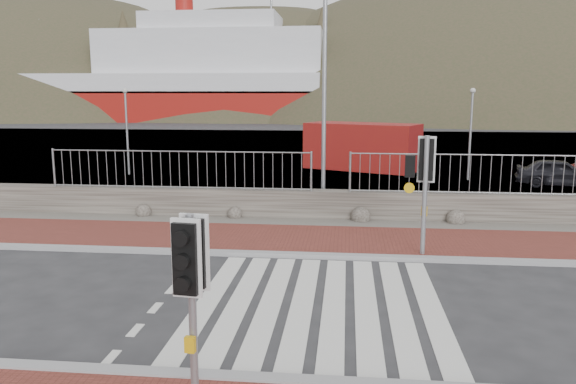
# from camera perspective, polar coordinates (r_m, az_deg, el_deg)

# --- Properties ---
(ground) EXTENTS (220.00, 220.00, 0.00)m
(ground) POSITION_cam_1_polar(r_m,az_deg,el_deg) (10.83, 3.07, -11.33)
(ground) COLOR #28282B
(ground) RESTS_ON ground
(sidewalk_far) EXTENTS (40.00, 3.00, 0.08)m
(sidewalk_far) POSITION_cam_1_polar(r_m,az_deg,el_deg) (15.09, 3.96, -4.93)
(sidewalk_far) COLOR brown
(sidewalk_far) RESTS_ON ground
(kerb_near) EXTENTS (40.00, 0.25, 0.12)m
(kerb_near) POSITION_cam_1_polar(r_m,az_deg,el_deg) (8.09, 1.90, -18.78)
(kerb_near) COLOR gray
(kerb_near) RESTS_ON ground
(kerb_far) EXTENTS (40.00, 0.25, 0.12)m
(kerb_far) POSITION_cam_1_polar(r_m,az_deg,el_deg) (13.64, 3.73, -6.52)
(kerb_far) COLOR gray
(kerb_far) RESTS_ON ground
(zebra_crossing) EXTENTS (4.62, 5.60, 0.01)m
(zebra_crossing) POSITION_cam_1_polar(r_m,az_deg,el_deg) (10.82, 3.07, -11.30)
(zebra_crossing) COLOR silver
(zebra_crossing) RESTS_ON ground
(gravel_strip) EXTENTS (40.00, 1.50, 0.06)m
(gravel_strip) POSITION_cam_1_polar(r_m,az_deg,el_deg) (17.03, 4.21, -3.22)
(gravel_strip) COLOR #59544C
(gravel_strip) RESTS_ON ground
(stone_wall) EXTENTS (40.00, 0.60, 0.90)m
(stone_wall) POSITION_cam_1_polar(r_m,az_deg,el_deg) (17.72, 4.31, -1.30)
(stone_wall) COLOR #423C36
(stone_wall) RESTS_ON ground
(railing) EXTENTS (18.07, 0.07, 1.22)m
(railing) POSITION_cam_1_polar(r_m,az_deg,el_deg) (17.35, 4.36, 3.04)
(railing) COLOR gray
(railing) RESTS_ON stone_wall
(quay) EXTENTS (120.00, 40.00, 0.50)m
(quay) POSITION_cam_1_polar(r_m,az_deg,el_deg) (38.17, 5.26, 4.17)
(quay) COLOR #4C4C4F
(quay) RESTS_ON ground
(water) EXTENTS (220.00, 50.00, 0.05)m
(water) POSITION_cam_1_polar(r_m,az_deg,el_deg) (73.07, 5.66, 7.02)
(water) COLOR #3F4C54
(water) RESTS_ON ground
(ferry) EXTENTS (50.00, 16.00, 20.00)m
(ferry) POSITION_cam_1_polar(r_m,az_deg,el_deg) (81.93, -12.08, 10.93)
(ferry) COLOR maroon
(ferry) RESTS_ON ground
(hills_backdrop) EXTENTS (254.00, 90.00, 100.00)m
(hills_backdrop) POSITION_cam_1_polar(r_m,az_deg,el_deg) (101.81, 9.36, -5.35)
(hills_backdrop) COLOR #323721
(hills_backdrop) RESTS_ON ground
(traffic_signal_near) EXTENTS (0.39, 0.26, 2.54)m
(traffic_signal_near) POSITION_cam_1_polar(r_m,az_deg,el_deg) (6.89, -9.79, -8.02)
(traffic_signal_near) COLOR gray
(traffic_signal_near) RESTS_ON ground
(traffic_signal_far) EXTENTS (0.72, 0.32, 2.95)m
(traffic_signal_far) POSITION_cam_1_polar(r_m,az_deg,el_deg) (13.68, 13.66, 2.25)
(traffic_signal_far) COLOR gray
(traffic_signal_far) RESTS_ON ground
(streetlight) EXTENTS (1.66, 0.55, 7.90)m
(streetlight) POSITION_cam_1_polar(r_m,az_deg,el_deg) (18.21, 4.14, 11.66)
(streetlight) COLOR gray
(streetlight) RESTS_ON ground
(shipping_container) EXTENTS (6.13, 4.47, 2.36)m
(shipping_container) POSITION_cam_1_polar(r_m,az_deg,el_deg) (29.23, 7.53, 4.62)
(shipping_container) COLOR maroon
(shipping_container) RESTS_ON ground
(car_a) EXTENTS (3.67, 2.11, 1.18)m
(car_a) POSITION_cam_1_polar(r_m,az_deg,el_deg) (26.30, 25.85, 1.77)
(car_a) COLOR black
(car_a) RESTS_ON ground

